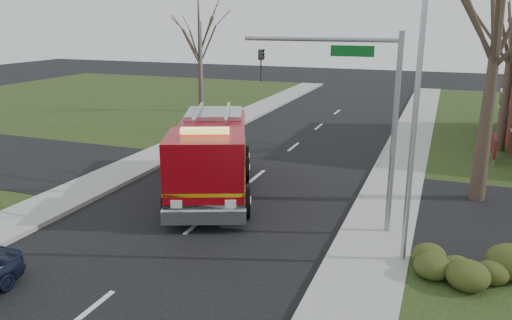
% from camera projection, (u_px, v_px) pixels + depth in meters
% --- Properties ---
extents(ground, '(120.00, 120.00, 0.00)m').
position_uv_depth(ground, '(198.00, 224.00, 18.04)').
color(ground, black).
rests_on(ground, ground).
extents(sidewalk_right, '(2.40, 80.00, 0.15)m').
position_uv_depth(sidewalk_right, '(371.00, 249.00, 15.90)').
color(sidewalk_right, gray).
rests_on(sidewalk_right, ground).
extents(sidewalk_left, '(2.40, 80.00, 0.15)m').
position_uv_depth(sidewalk_left, '(61.00, 200.00, 20.15)').
color(sidewalk_left, gray).
rests_on(sidewalk_left, ground).
extents(health_center_sign, '(0.12, 2.00, 1.40)m').
position_uv_depth(health_center_sign, '(494.00, 146.00, 25.44)').
color(health_center_sign, '#571417').
rests_on(health_center_sign, ground).
extents(hedge_corner, '(2.80, 2.00, 0.90)m').
position_uv_depth(hedge_corner, '(469.00, 263.00, 13.90)').
color(hedge_corner, '#313F16').
rests_on(hedge_corner, lawn_right).
extents(bare_tree_near, '(6.00, 6.00, 12.00)m').
position_uv_depth(bare_tree_near, '(500.00, 11.00, 18.15)').
color(bare_tree_near, '#382921').
rests_on(bare_tree_near, ground).
extents(bare_tree_left, '(4.50, 4.50, 9.00)m').
position_uv_depth(bare_tree_left, '(199.00, 40.00, 37.93)').
color(bare_tree_left, '#382921').
rests_on(bare_tree_left, ground).
extents(traffic_signal_mast, '(5.29, 0.18, 6.80)m').
position_uv_depth(traffic_signal_mast, '(356.00, 96.00, 16.32)').
color(traffic_signal_mast, gray).
rests_on(traffic_signal_mast, ground).
extents(streetlight_pole, '(1.48, 0.16, 8.40)m').
position_uv_depth(streetlight_pole, '(413.00, 115.00, 13.90)').
color(streetlight_pole, '#B7BABF').
rests_on(streetlight_pole, ground).
extents(utility_pole_far, '(0.14, 0.14, 7.00)m').
position_uv_depth(utility_pole_far, '(202.00, 78.00, 32.00)').
color(utility_pole_far, gray).
rests_on(utility_pole_far, ground).
extents(fire_engine, '(5.84, 8.91, 3.41)m').
position_uv_depth(fire_engine, '(211.00, 158.00, 20.80)').
color(fire_engine, '#93060E').
rests_on(fire_engine, ground).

